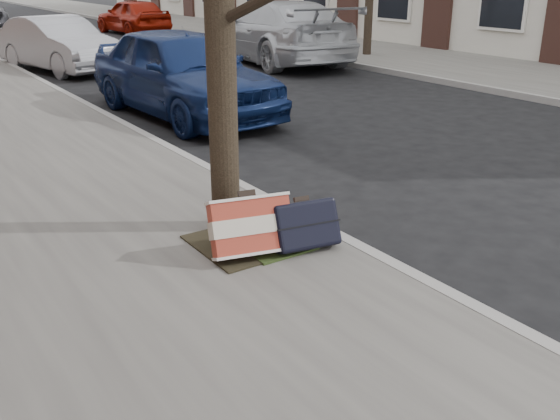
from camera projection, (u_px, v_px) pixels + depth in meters
ground at (515, 249)px, 5.44m from camera, size 120.00×120.00×0.00m
far_sidewalk at (283, 39)px, 21.08m from camera, size 4.00×70.00×0.12m
dirt_patch at (247, 242)px, 5.27m from camera, size 0.85×0.85×0.02m
suitcase_red at (251, 226)px, 4.97m from camera, size 0.71×0.50×0.50m
suitcase_navy at (305, 224)px, 5.09m from camera, size 0.60×0.41×0.43m
car_near_front at (183, 72)px, 10.15m from camera, size 1.90×4.30×1.44m
car_near_mid at (59, 44)px, 14.67m from camera, size 2.12×4.01×1.26m
car_far_front at (277, 32)px, 15.96m from camera, size 2.89×5.63×1.56m
car_far_back at (133, 16)px, 23.27m from camera, size 1.83×3.89×1.29m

